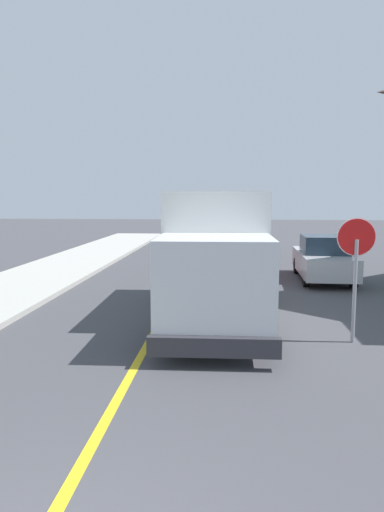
% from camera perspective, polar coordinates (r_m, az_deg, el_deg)
% --- Properties ---
extents(centre_line_yellow, '(0.16, 56.00, 0.01)m').
position_cam_1_polar(centre_line_yellow, '(13.24, -2.95, -6.19)').
color(centre_line_yellow, gold).
rests_on(centre_line_yellow, ground).
extents(box_truck, '(2.52, 7.22, 3.20)m').
position_cam_1_polar(box_truck, '(11.99, 2.97, 0.94)').
color(box_truck, silver).
rests_on(box_truck, ground).
extents(parked_car_near, '(1.95, 4.46, 1.67)m').
position_cam_1_polar(parked_car_near, '(18.86, 5.34, 0.26)').
color(parked_car_near, maroon).
rests_on(parked_car_near, ground).
extents(parked_car_mid, '(1.90, 4.44, 1.67)m').
position_cam_1_polar(parked_car_mid, '(25.03, 5.01, 2.00)').
color(parked_car_mid, '#4C564C').
rests_on(parked_car_mid, ground).
extents(parked_van_across, '(1.94, 4.45, 1.67)m').
position_cam_1_polar(parked_van_across, '(17.90, 15.77, -0.36)').
color(parked_van_across, '#B7B7BC').
rests_on(parked_van_across, ground).
extents(stop_sign, '(0.80, 0.10, 2.65)m').
position_cam_1_polar(stop_sign, '(10.33, 19.38, 0.01)').
color(stop_sign, gray).
rests_on(stop_sign, ground).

